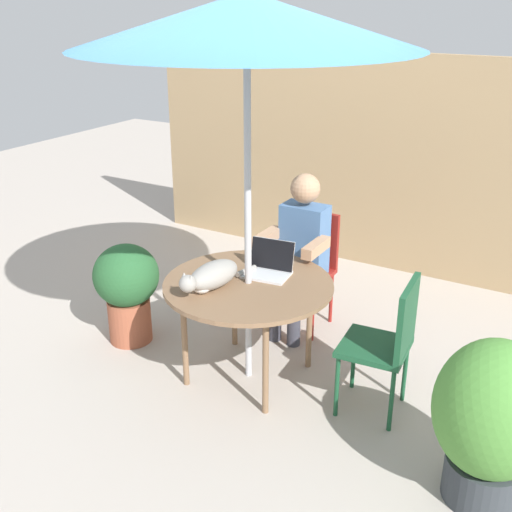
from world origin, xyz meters
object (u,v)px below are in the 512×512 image
at_px(patio_umbrella, 247,21).
at_px(cat, 211,276).
at_px(patio_table, 248,290).
at_px(chair_occupied, 308,260).
at_px(laptop, 269,264).
at_px(potted_plant_near_fence, 127,286).
at_px(person_seated, 300,246).
at_px(potted_plant_by_chair, 492,418).
at_px(chair_empty, 389,337).

distance_m(patio_umbrella, cat, 1.53).
xyz_separation_m(patio_table, chair_occupied, (0.00, 0.90, -0.12)).
distance_m(chair_occupied, laptop, 0.74).
bearing_deg(patio_table, potted_plant_near_fence, -177.95).
xyz_separation_m(patio_table, potted_plant_near_fence, (-1.02, -0.04, -0.21)).
relative_size(patio_table, person_seated, 0.90).
height_order(patio_table, potted_plant_near_fence, potted_plant_near_fence).
bearing_deg(person_seated, chair_occupied, 90.00).
relative_size(laptop, cat, 0.51).
bearing_deg(patio_table, laptop, 78.09).
bearing_deg(chair_occupied, potted_plant_near_fence, -137.44).
relative_size(patio_table, potted_plant_by_chair, 1.21).
height_order(patio_umbrella, chair_occupied, patio_umbrella).
height_order(patio_table, laptop, laptop).
bearing_deg(chair_empty, potted_plant_by_chair, -32.61).
relative_size(patio_table, patio_umbrella, 0.45).
distance_m(chair_empty, person_seated, 1.17).
height_order(patio_table, chair_occupied, chair_occupied).
bearing_deg(cat, potted_plant_by_chair, -5.40).
bearing_deg(potted_plant_by_chair, laptop, 160.34).
xyz_separation_m(patio_umbrella, chair_occupied, (0.00, 0.90, -1.77)).
bearing_deg(laptop, chair_empty, -7.92).
bearing_deg(cat, potted_plant_near_fence, 169.68).
xyz_separation_m(patio_umbrella, potted_plant_by_chair, (1.63, -0.36, -1.80)).
xyz_separation_m(chair_occupied, person_seated, (0.00, -0.16, 0.17)).
distance_m(chair_empty, cat, 1.16).
xyz_separation_m(patio_umbrella, cat, (-0.16, -0.19, -1.51)).
bearing_deg(patio_umbrella, cat, -129.00).
bearing_deg(chair_empty, chair_occupied, 138.76).
relative_size(patio_table, chair_occupied, 1.23).
xyz_separation_m(patio_table, person_seated, (0.00, 0.75, 0.05)).
relative_size(person_seated, laptop, 3.79).
relative_size(patio_umbrella, cat, 3.82).
distance_m(patio_umbrella, potted_plant_near_fence, 2.12).
xyz_separation_m(patio_umbrella, potted_plant_near_fence, (-1.02, -0.04, -1.85)).
xyz_separation_m(chair_occupied, cat, (-0.16, -1.10, 0.26)).
height_order(person_seated, potted_plant_near_fence, person_seated).
bearing_deg(patio_table, potted_plant_by_chair, -12.56).
bearing_deg(patio_table, cat, -129.00).
bearing_deg(laptop, potted_plant_by_chair, -19.66).
distance_m(laptop, potted_plant_by_chair, 1.71).
height_order(patio_table, cat, cat).
relative_size(person_seated, cat, 1.93).
relative_size(chair_empty, person_seated, 0.73).
bearing_deg(patio_table, person_seated, 90.00).
xyz_separation_m(potted_plant_near_fence, potted_plant_by_chair, (2.66, -0.33, 0.05)).
bearing_deg(chair_empty, potted_plant_near_fence, -176.62).
xyz_separation_m(patio_table, chair_empty, (0.94, 0.08, -0.12)).
relative_size(patio_table, laptop, 3.39).
height_order(cat, potted_plant_by_chair, potted_plant_by_chair).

